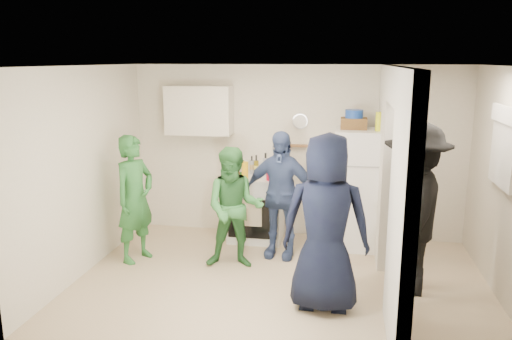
# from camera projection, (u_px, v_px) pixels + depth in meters

# --- Properties ---
(floor) EXTENTS (4.80, 4.80, 0.00)m
(floor) POSITION_uv_depth(u_px,v_px,m) (281.00, 281.00, 5.90)
(floor) COLOR tan
(floor) RESTS_ON ground
(wall_back) EXTENTS (4.80, 0.00, 4.80)m
(wall_back) POSITION_uv_depth(u_px,v_px,m) (296.00, 152.00, 7.27)
(wall_back) COLOR silver
(wall_back) RESTS_ON floor
(wall_front) EXTENTS (4.80, 0.00, 4.80)m
(wall_front) POSITION_uv_depth(u_px,v_px,m) (256.00, 228.00, 4.00)
(wall_front) COLOR silver
(wall_front) RESTS_ON floor
(wall_left) EXTENTS (0.00, 3.40, 3.40)m
(wall_left) POSITION_uv_depth(u_px,v_px,m) (85.00, 171.00, 6.04)
(wall_left) COLOR silver
(wall_left) RESTS_ON floor
(wall_right) EXTENTS (0.00, 3.40, 3.40)m
(wall_right) POSITION_uv_depth(u_px,v_px,m) (509.00, 188.00, 5.22)
(wall_right) COLOR silver
(wall_right) RESTS_ON floor
(ceiling) EXTENTS (4.80, 4.80, 0.00)m
(ceiling) POSITION_uv_depth(u_px,v_px,m) (283.00, 66.00, 5.36)
(ceiling) COLOR white
(ceiling) RESTS_ON wall_back
(partition_pier_back) EXTENTS (0.12, 1.20, 2.50)m
(partition_pier_back) POSITION_uv_depth(u_px,v_px,m) (384.00, 163.00, 6.49)
(partition_pier_back) COLOR silver
(partition_pier_back) RESTS_ON floor
(partition_pier_front) EXTENTS (0.12, 1.20, 2.50)m
(partition_pier_front) POSITION_uv_depth(u_px,v_px,m) (402.00, 213.00, 4.37)
(partition_pier_front) COLOR silver
(partition_pier_front) RESTS_ON floor
(partition_header) EXTENTS (0.12, 1.00, 0.40)m
(partition_header) POSITION_uv_depth(u_px,v_px,m) (397.00, 86.00, 5.20)
(partition_header) COLOR silver
(partition_header) RESTS_ON partition_pier_back
(stove) EXTENTS (0.79, 0.66, 0.94)m
(stove) POSITION_uv_depth(u_px,v_px,m) (256.00, 208.00, 7.21)
(stove) COLOR white
(stove) RESTS_ON floor
(upper_cabinet) EXTENTS (0.95, 0.34, 0.70)m
(upper_cabinet) POSITION_uv_depth(u_px,v_px,m) (199.00, 110.00, 7.20)
(upper_cabinet) COLOR silver
(upper_cabinet) RESTS_ON wall_back
(fridge) EXTENTS (0.68, 0.66, 1.65)m
(fridge) POSITION_uv_depth(u_px,v_px,m) (358.00, 189.00, 6.86)
(fridge) COLOR white
(fridge) RESTS_ON floor
(wicker_basket) EXTENTS (0.35, 0.25, 0.15)m
(wicker_basket) POSITION_uv_depth(u_px,v_px,m) (354.00, 123.00, 6.73)
(wicker_basket) COLOR brown
(wicker_basket) RESTS_ON fridge
(blue_bowl) EXTENTS (0.24, 0.24, 0.11)m
(blue_bowl) POSITION_uv_depth(u_px,v_px,m) (354.00, 114.00, 6.70)
(blue_bowl) COLOR #163B9A
(blue_bowl) RESTS_ON wicker_basket
(yellow_cup_stack_top) EXTENTS (0.09, 0.09, 0.25)m
(yellow_cup_stack_top) POSITION_uv_depth(u_px,v_px,m) (379.00, 122.00, 6.52)
(yellow_cup_stack_top) COLOR #DFEF14
(yellow_cup_stack_top) RESTS_ON fridge
(wall_clock) EXTENTS (0.22, 0.02, 0.22)m
(wall_clock) POSITION_uv_depth(u_px,v_px,m) (300.00, 121.00, 7.14)
(wall_clock) COLOR white
(wall_clock) RESTS_ON wall_back
(spice_shelf) EXTENTS (0.35, 0.08, 0.03)m
(spice_shelf) POSITION_uv_depth(u_px,v_px,m) (296.00, 146.00, 7.20)
(spice_shelf) COLOR olive
(spice_shelf) RESTS_ON wall_back
(nook_window) EXTENTS (0.03, 0.70, 0.80)m
(nook_window) POSITION_uv_depth(u_px,v_px,m) (505.00, 147.00, 5.33)
(nook_window) COLOR black
(nook_window) RESTS_ON wall_right
(nook_window_frame) EXTENTS (0.04, 0.76, 0.86)m
(nook_window_frame) POSITION_uv_depth(u_px,v_px,m) (504.00, 147.00, 5.34)
(nook_window_frame) COLOR white
(nook_window_frame) RESTS_ON wall_right
(nook_valance) EXTENTS (0.04, 0.82, 0.18)m
(nook_valance) POSITION_uv_depth(u_px,v_px,m) (505.00, 115.00, 5.26)
(nook_valance) COLOR white
(nook_valance) RESTS_ON wall_right
(yellow_cup_stack_stove) EXTENTS (0.09, 0.09, 0.25)m
(yellow_cup_stack_stove) POSITION_uv_depth(u_px,v_px,m) (245.00, 171.00, 6.89)
(yellow_cup_stack_stove) COLOR yellow
(yellow_cup_stack_stove) RESTS_ON stove
(red_cup) EXTENTS (0.09, 0.09, 0.12)m
(red_cup) POSITION_uv_depth(u_px,v_px,m) (269.00, 176.00, 6.86)
(red_cup) COLOR red
(red_cup) RESTS_ON stove
(person_green_left) EXTENTS (0.59, 0.71, 1.65)m
(person_green_left) POSITION_uv_depth(u_px,v_px,m) (135.00, 199.00, 6.38)
(person_green_left) COLOR #2E7532
(person_green_left) RESTS_ON floor
(person_green_center) EXTENTS (0.81, 0.66, 1.53)m
(person_green_center) POSITION_uv_depth(u_px,v_px,m) (235.00, 208.00, 6.18)
(person_green_center) COLOR #38803B
(person_green_center) RESTS_ON floor
(person_denim) EXTENTS (1.04, 0.55, 1.69)m
(person_denim) POSITION_uv_depth(u_px,v_px,m) (280.00, 195.00, 6.50)
(person_denim) COLOR navy
(person_denim) RESTS_ON floor
(person_navy) EXTENTS (0.93, 0.62, 1.87)m
(person_navy) POSITION_uv_depth(u_px,v_px,m) (326.00, 223.00, 5.09)
(person_navy) COLOR black
(person_navy) RESTS_ON floor
(person_nook) EXTENTS (0.91, 1.35, 1.93)m
(person_nook) POSITION_uv_depth(u_px,v_px,m) (414.00, 209.00, 5.48)
(person_nook) COLOR black
(person_nook) RESTS_ON floor
(bottle_a) EXTENTS (0.07, 0.07, 0.28)m
(bottle_a) POSITION_uv_depth(u_px,v_px,m) (239.00, 165.00, 7.22)
(bottle_a) COLOR maroon
(bottle_a) RESTS_ON stove
(bottle_b) EXTENTS (0.07, 0.07, 0.32)m
(bottle_b) POSITION_uv_depth(u_px,v_px,m) (242.00, 166.00, 7.03)
(bottle_b) COLOR #1D5820
(bottle_b) RESTS_ON stove
(bottle_c) EXTENTS (0.06, 0.06, 0.26)m
(bottle_c) POSITION_uv_depth(u_px,v_px,m) (252.00, 165.00, 7.23)
(bottle_c) COLOR #959AA2
(bottle_c) RESTS_ON stove
(bottle_d) EXTENTS (0.07, 0.07, 0.32)m
(bottle_d) POSITION_uv_depth(u_px,v_px,m) (256.00, 166.00, 7.01)
(bottle_d) COLOR brown
(bottle_d) RESTS_ON stove
(bottle_e) EXTENTS (0.08, 0.08, 0.31)m
(bottle_e) POSITION_uv_depth(u_px,v_px,m) (265.00, 163.00, 7.22)
(bottle_e) COLOR #ABB0BE
(bottle_e) RESTS_ON stove
(bottle_f) EXTENTS (0.07, 0.07, 0.24)m
(bottle_f) POSITION_uv_depth(u_px,v_px,m) (269.00, 168.00, 7.09)
(bottle_f) COLOR #123317
(bottle_f) RESTS_ON stove
(bottle_g) EXTENTS (0.07, 0.07, 0.30)m
(bottle_g) POSITION_uv_depth(u_px,v_px,m) (276.00, 165.00, 7.16)
(bottle_g) COLOR olive
(bottle_g) RESTS_ON stove
(bottle_h) EXTENTS (0.08, 0.08, 0.30)m
(bottle_h) POSITION_uv_depth(u_px,v_px,m) (235.00, 167.00, 7.01)
(bottle_h) COLOR #B6BAC3
(bottle_h) RESTS_ON stove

